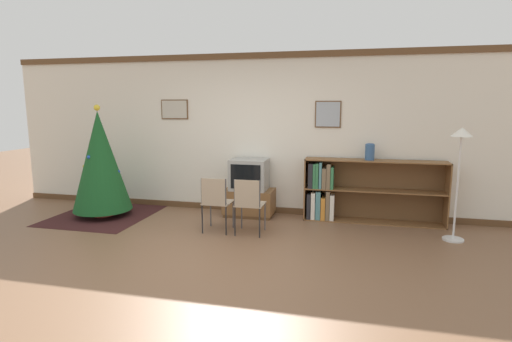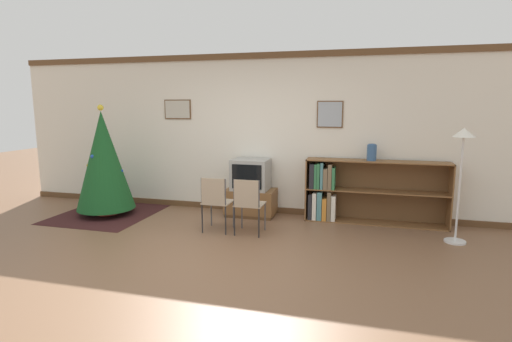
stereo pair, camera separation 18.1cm
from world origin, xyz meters
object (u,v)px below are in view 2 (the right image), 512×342
object	(u,v)px
television	(251,174)
bookshelf	(350,192)
folding_chair_right	(248,203)
folding_chair_left	(216,201)
vase	(372,152)
standing_lamp	(462,155)
christmas_tree	(104,161)
tv_console	(251,202)

from	to	relation	value
television	bookshelf	world-z (taller)	bookshelf
television	folding_chair_right	world-z (taller)	television
folding_chair_left	vase	world-z (taller)	vase
television	standing_lamp	xyz separation A→B (m)	(3.05, -0.56, 0.49)
christmas_tree	television	size ratio (longest dim) A/B	3.07
television	folding_chair_left	world-z (taller)	television
christmas_tree	tv_console	bearing A→B (deg)	13.60
standing_lamp	television	bearing A→B (deg)	169.53
television	standing_lamp	distance (m)	3.14
tv_console	bookshelf	world-z (taller)	bookshelf
vase	christmas_tree	bearing A→B (deg)	-171.32
vase	standing_lamp	xyz separation A→B (m)	(1.13, -0.65, 0.06)
christmas_tree	vase	distance (m)	4.37
bookshelf	vase	bearing A→B (deg)	-1.24
folding_chair_right	standing_lamp	world-z (taller)	standing_lamp
folding_chair_left	standing_lamp	size ratio (longest dim) A/B	0.53
television	bookshelf	size ratio (longest dim) A/B	0.28
christmas_tree	folding_chair_right	size ratio (longest dim) A/B	2.25
christmas_tree	folding_chair_right	world-z (taller)	christmas_tree
tv_console	vase	size ratio (longest dim) A/B	3.19
bookshelf	christmas_tree	bearing A→B (deg)	-170.56
tv_console	folding_chair_left	size ratio (longest dim) A/B	1.00
folding_chair_left	bookshelf	distance (m)	2.15
christmas_tree	tv_console	xyz separation A→B (m)	(2.39, 0.58, -0.70)
christmas_tree	television	bearing A→B (deg)	13.54
tv_console	folding_chair_right	bearing A→B (deg)	-76.10
christmas_tree	television	world-z (taller)	christmas_tree
bookshelf	vase	world-z (taller)	vase
tv_console	christmas_tree	bearing A→B (deg)	-166.40
standing_lamp	tv_console	bearing A→B (deg)	169.48
folding_chair_left	standing_lamp	bearing A→B (deg)	7.40
christmas_tree	folding_chair_left	size ratio (longest dim) A/B	2.25
folding_chair_right	bookshelf	world-z (taller)	bookshelf
television	standing_lamp	bearing A→B (deg)	-10.47
folding_chair_left	bookshelf	world-z (taller)	bookshelf
television	folding_chair_left	distance (m)	1.05
vase	standing_lamp	bearing A→B (deg)	-29.75
folding_chair_left	bookshelf	xyz separation A→B (m)	(1.86, 1.08, -0.00)
vase	standing_lamp	distance (m)	1.30
folding_chair_right	christmas_tree	bearing A→B (deg)	171.06
bookshelf	tv_console	bearing A→B (deg)	-176.93
folding_chair_right	television	bearing A→B (deg)	103.94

